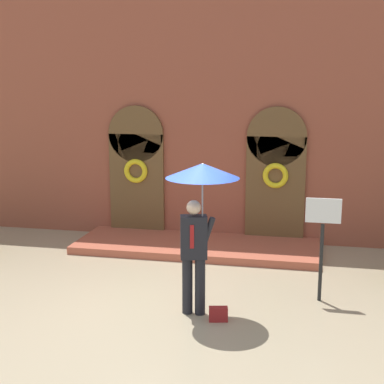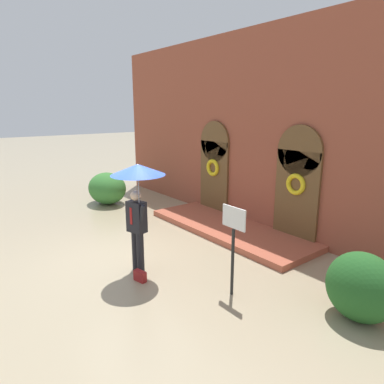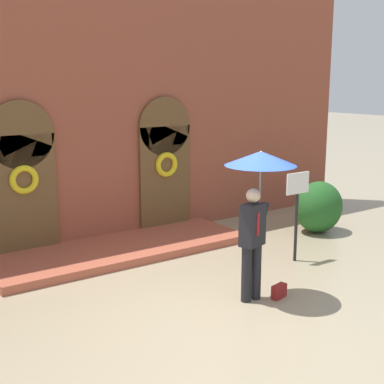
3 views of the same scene
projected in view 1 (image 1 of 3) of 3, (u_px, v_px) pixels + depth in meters
ground_plane at (160, 305)px, 8.63m from camera, size 80.00×80.00×0.00m
building_facade at (206, 122)px, 12.10m from camera, size 14.00×2.30×5.60m
person_with_umbrella at (200, 193)px, 7.93m from camera, size 1.10×1.10×2.36m
handbag at (218, 314)px, 8.02m from camera, size 0.30×0.18×0.22m
sign_post at (322, 232)px, 8.59m from camera, size 0.56×0.06×1.72m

